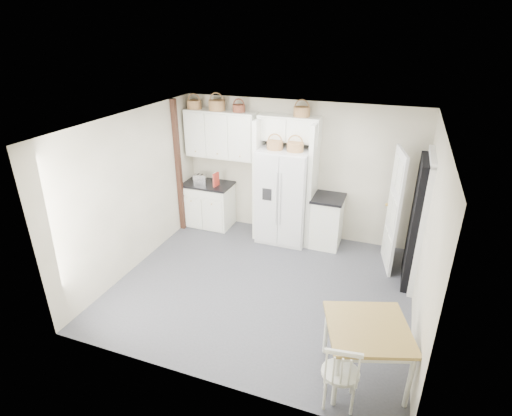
% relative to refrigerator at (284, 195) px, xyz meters
% --- Properties ---
extents(floor, '(4.50, 4.50, 0.00)m').
position_rel_refrigerator_xyz_m(floor, '(0.15, -1.65, -0.90)').
color(floor, '#3E3F43').
rests_on(floor, ground).
extents(ceiling, '(4.50, 4.50, 0.00)m').
position_rel_refrigerator_xyz_m(ceiling, '(0.15, -1.65, 1.70)').
color(ceiling, white).
rests_on(ceiling, wall_back).
extents(wall_back, '(4.50, 0.00, 4.50)m').
position_rel_refrigerator_xyz_m(wall_back, '(0.15, 0.35, 0.40)').
color(wall_back, '#AEA78D').
rests_on(wall_back, floor).
extents(wall_left, '(0.00, 4.00, 4.00)m').
position_rel_refrigerator_xyz_m(wall_left, '(-2.10, -1.65, 0.40)').
color(wall_left, '#AEA78D').
rests_on(wall_left, floor).
extents(wall_right, '(0.00, 4.00, 4.00)m').
position_rel_refrigerator_xyz_m(wall_right, '(2.40, -1.65, 0.40)').
color(wall_right, '#AEA78D').
rests_on(wall_right, floor).
extents(refrigerator, '(0.93, 0.75, 1.80)m').
position_rel_refrigerator_xyz_m(refrigerator, '(0.00, 0.00, 0.00)').
color(refrigerator, silver).
rests_on(refrigerator, floor).
extents(base_cab_left, '(0.94, 0.60, 0.87)m').
position_rel_refrigerator_xyz_m(base_cab_left, '(-1.62, 0.05, -0.46)').
color(base_cab_left, white).
rests_on(base_cab_left, floor).
extents(base_cab_right, '(0.53, 0.63, 0.93)m').
position_rel_refrigerator_xyz_m(base_cab_right, '(0.82, 0.05, -0.43)').
color(base_cab_right, white).
rests_on(base_cab_right, floor).
extents(dining_table, '(1.13, 1.13, 0.75)m').
position_rel_refrigerator_xyz_m(dining_table, '(1.85, -2.97, -0.53)').
color(dining_table, olive).
rests_on(dining_table, floor).
extents(windsor_chair, '(0.46, 0.42, 0.84)m').
position_rel_refrigerator_xyz_m(windsor_chair, '(1.64, -3.40, -0.48)').
color(windsor_chair, white).
rests_on(windsor_chair, floor).
extents(counter_left, '(0.98, 0.63, 0.04)m').
position_rel_refrigerator_xyz_m(counter_left, '(-1.62, 0.05, -0.01)').
color(counter_left, black).
rests_on(counter_left, base_cab_left).
extents(counter_right, '(0.57, 0.67, 0.04)m').
position_rel_refrigerator_xyz_m(counter_right, '(0.82, 0.05, 0.05)').
color(counter_right, black).
rests_on(counter_right, base_cab_right).
extents(toaster, '(0.28, 0.19, 0.17)m').
position_rel_refrigerator_xyz_m(toaster, '(-1.77, 0.02, 0.10)').
color(toaster, silver).
rests_on(toaster, counter_left).
extents(cookbook_red, '(0.06, 0.18, 0.27)m').
position_rel_refrigerator_xyz_m(cookbook_red, '(-1.39, -0.03, 0.15)').
color(cookbook_red, '#B62F23').
rests_on(cookbook_red, counter_left).
extents(cookbook_cream, '(0.07, 0.18, 0.26)m').
position_rel_refrigerator_xyz_m(cookbook_cream, '(-1.42, -0.03, 0.14)').
color(cookbook_cream, '#F4E2BD').
rests_on(cookbook_cream, counter_left).
extents(basket_upper_a, '(0.28, 0.28, 0.16)m').
position_rel_refrigerator_xyz_m(basket_upper_a, '(-1.89, 0.18, 1.53)').
color(basket_upper_a, '#9D6D36').
rests_on(basket_upper_a, upper_cabinet).
extents(basket_upper_b, '(0.32, 0.32, 0.19)m').
position_rel_refrigerator_xyz_m(basket_upper_b, '(-1.41, 0.18, 1.54)').
color(basket_upper_b, '#9D6D36').
rests_on(basket_upper_b, upper_cabinet).
extents(basket_upper_c, '(0.23, 0.23, 0.13)m').
position_rel_refrigerator_xyz_m(basket_upper_c, '(-0.97, 0.18, 1.52)').
color(basket_upper_c, '#542F17').
rests_on(basket_upper_c, upper_cabinet).
extents(basket_bridge_b, '(0.29, 0.29, 0.17)m').
position_rel_refrigerator_xyz_m(basket_bridge_b, '(0.21, 0.18, 1.53)').
color(basket_bridge_b, '#9D6D36').
rests_on(basket_bridge_b, bridge_cabinet).
extents(basket_fridge_a, '(0.29, 0.29, 0.15)m').
position_rel_refrigerator_xyz_m(basket_fridge_a, '(-0.18, -0.10, 0.97)').
color(basket_fridge_a, '#9D6D36').
rests_on(basket_fridge_a, refrigerator).
extents(basket_fridge_b, '(0.29, 0.29, 0.16)m').
position_rel_refrigerator_xyz_m(basket_fridge_b, '(0.19, -0.10, 0.98)').
color(basket_fridge_b, '#9D6D36').
rests_on(basket_fridge_b, refrigerator).
extents(upper_cabinet, '(1.40, 0.34, 0.90)m').
position_rel_refrigerator_xyz_m(upper_cabinet, '(-1.35, 0.18, 1.00)').
color(upper_cabinet, white).
rests_on(upper_cabinet, wall_back).
extents(bridge_cabinet, '(1.12, 0.34, 0.45)m').
position_rel_refrigerator_xyz_m(bridge_cabinet, '(-0.00, 0.18, 1.23)').
color(bridge_cabinet, white).
rests_on(bridge_cabinet, wall_back).
extents(fridge_panel_left, '(0.08, 0.60, 2.30)m').
position_rel_refrigerator_xyz_m(fridge_panel_left, '(-0.51, 0.05, 0.25)').
color(fridge_panel_left, white).
rests_on(fridge_panel_left, floor).
extents(fridge_panel_right, '(0.08, 0.60, 2.30)m').
position_rel_refrigerator_xyz_m(fridge_panel_right, '(0.51, 0.05, 0.25)').
color(fridge_panel_right, white).
rests_on(fridge_panel_right, floor).
extents(trim_post, '(0.09, 0.09, 2.60)m').
position_rel_refrigerator_xyz_m(trim_post, '(-2.05, -0.30, 0.40)').
color(trim_post, '#361710').
rests_on(trim_post, floor).
extents(doorway_void, '(0.18, 0.85, 2.05)m').
position_rel_refrigerator_xyz_m(doorway_void, '(2.31, -0.65, 0.13)').
color(doorway_void, black).
rests_on(doorway_void, floor).
extents(door_slab, '(0.21, 0.79, 2.05)m').
position_rel_refrigerator_xyz_m(door_slab, '(1.95, -0.32, 0.13)').
color(door_slab, white).
rests_on(door_slab, floor).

